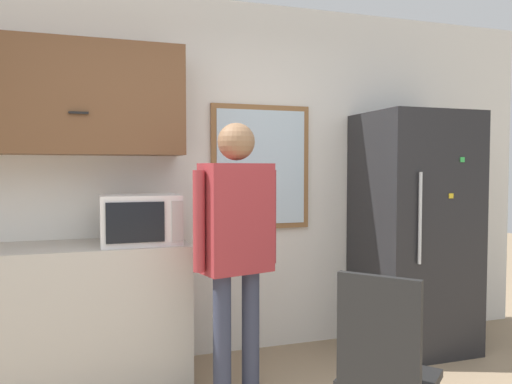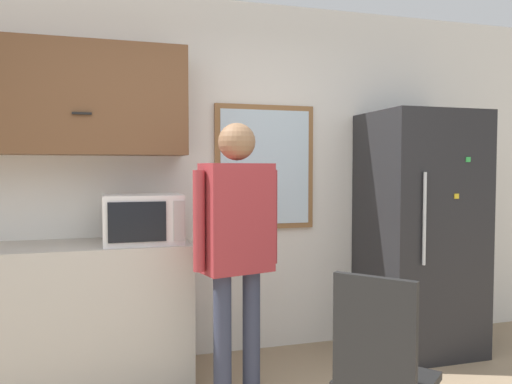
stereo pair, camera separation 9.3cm
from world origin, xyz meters
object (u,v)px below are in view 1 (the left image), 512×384
chair (385,365)px  refrigerator (413,232)px  microwave (140,219)px  person (236,233)px

chair → refrigerator: bearing=-79.9°
refrigerator → microwave: bearing=179.9°
microwave → chair: size_ratio=0.53×
refrigerator → chair: 1.80m
refrigerator → chair: refrigerator is taller
person → microwave: bearing=126.0°
microwave → refrigerator: size_ratio=0.27×
microwave → person: bearing=-40.1°
microwave → chair: 1.78m
microwave → refrigerator: 2.12m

